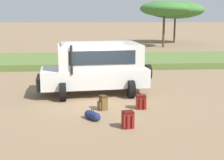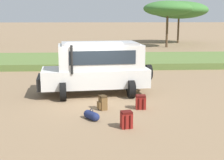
{
  "view_description": "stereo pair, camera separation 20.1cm",
  "coord_description": "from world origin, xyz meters",
  "px_view_note": "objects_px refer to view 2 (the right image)",
  "views": [
    {
      "loc": [
        -0.19,
        -13.37,
        3.64
      ],
      "look_at": [
        0.71,
        -0.63,
        1.0
      ],
      "focal_mm": 50.0,
      "sensor_mm": 36.0,
      "label": 1
    },
    {
      "loc": [
        0.01,
        -13.38,
        3.64
      ],
      "look_at": [
        0.71,
        -0.63,
        1.0
      ],
      "focal_mm": 50.0,
      "sensor_mm": 36.0,
      "label": 2
    }
  ],
  "objects_px": {
    "duffel_bag_low_black_case": "(92,115)",
    "acacia_tree_right_mid": "(179,10)",
    "safari_vehicle": "(97,67)",
    "acacia_tree_centre_back": "(168,9)",
    "backpack_cluster_center": "(126,120)",
    "backpack_beside_front_wheel": "(103,103)",
    "backpack_near_rear_wheel": "(141,102)"
  },
  "relations": [
    {
      "from": "backpack_beside_front_wheel",
      "to": "backpack_cluster_center",
      "type": "distance_m",
      "value": 2.21
    },
    {
      "from": "duffel_bag_low_black_case",
      "to": "acacia_tree_right_mid",
      "type": "bearing_deg",
      "value": 69.97
    },
    {
      "from": "acacia_tree_centre_back",
      "to": "acacia_tree_right_mid",
      "type": "distance_m",
      "value": 6.38
    },
    {
      "from": "acacia_tree_centre_back",
      "to": "acacia_tree_right_mid",
      "type": "xyz_separation_m",
      "value": [
        2.85,
        5.7,
        -0.05
      ]
    },
    {
      "from": "backpack_near_rear_wheel",
      "to": "acacia_tree_right_mid",
      "type": "bearing_deg",
      "value": 72.54
    },
    {
      "from": "acacia_tree_right_mid",
      "to": "backpack_beside_front_wheel",
      "type": "bearing_deg",
      "value": -110.04
    },
    {
      "from": "backpack_cluster_center",
      "to": "acacia_tree_centre_back",
      "type": "bearing_deg",
      "value": 74.41
    },
    {
      "from": "backpack_beside_front_wheel",
      "to": "backpack_cluster_center",
      "type": "xyz_separation_m",
      "value": [
        0.73,
        -2.09,
        0.01
      ]
    },
    {
      "from": "safari_vehicle",
      "to": "backpack_beside_front_wheel",
      "type": "xyz_separation_m",
      "value": [
        0.17,
        -2.56,
        -1.02
      ]
    },
    {
      "from": "backpack_cluster_center",
      "to": "backpack_near_rear_wheel",
      "type": "xyz_separation_m",
      "value": [
        0.79,
        2.12,
        -0.01
      ]
    },
    {
      "from": "safari_vehicle",
      "to": "backpack_cluster_center",
      "type": "bearing_deg",
      "value": -79.01
    },
    {
      "from": "duffel_bag_low_black_case",
      "to": "backpack_cluster_center",
      "type": "bearing_deg",
      "value": -38.21
    },
    {
      "from": "safari_vehicle",
      "to": "backpack_cluster_center",
      "type": "xyz_separation_m",
      "value": [
        0.9,
        -4.65,
        -1.01
      ]
    },
    {
      "from": "backpack_cluster_center",
      "to": "duffel_bag_low_black_case",
      "type": "xyz_separation_m",
      "value": [
        -1.16,
        0.91,
        -0.13
      ]
    },
    {
      "from": "safari_vehicle",
      "to": "acacia_tree_right_mid",
      "type": "distance_m",
      "value": 29.83
    },
    {
      "from": "safari_vehicle",
      "to": "acacia_tree_right_mid",
      "type": "bearing_deg",
      "value": 67.96
    },
    {
      "from": "backpack_near_rear_wheel",
      "to": "acacia_tree_centre_back",
      "type": "bearing_deg",
      "value": 74.83
    },
    {
      "from": "backpack_near_rear_wheel",
      "to": "duffel_bag_low_black_case",
      "type": "bearing_deg",
      "value": -148.06
    },
    {
      "from": "safari_vehicle",
      "to": "duffel_bag_low_black_case",
      "type": "height_order",
      "value": "safari_vehicle"
    },
    {
      "from": "acacia_tree_right_mid",
      "to": "backpack_near_rear_wheel",
      "type": "bearing_deg",
      "value": -107.46
    },
    {
      "from": "backpack_cluster_center",
      "to": "duffel_bag_low_black_case",
      "type": "relative_size",
      "value": 0.86
    },
    {
      "from": "backpack_near_rear_wheel",
      "to": "duffel_bag_low_black_case",
      "type": "relative_size",
      "value": 0.83
    },
    {
      "from": "backpack_beside_front_wheel",
      "to": "duffel_bag_low_black_case",
      "type": "relative_size",
      "value": 0.84
    },
    {
      "from": "backpack_cluster_center",
      "to": "acacia_tree_right_mid",
      "type": "relative_size",
      "value": 0.07
    },
    {
      "from": "safari_vehicle",
      "to": "backpack_beside_front_wheel",
      "type": "distance_m",
      "value": 2.76
    },
    {
      "from": "safari_vehicle",
      "to": "backpack_beside_front_wheel",
      "type": "relative_size",
      "value": 9.58
    },
    {
      "from": "backpack_beside_front_wheel",
      "to": "duffel_bag_low_black_case",
      "type": "xyz_separation_m",
      "value": [
        -0.42,
        -1.18,
        -0.12
      ]
    },
    {
      "from": "duffel_bag_low_black_case",
      "to": "backpack_beside_front_wheel",
      "type": "bearing_deg",
      "value": 70.24
    },
    {
      "from": "duffel_bag_low_black_case",
      "to": "acacia_tree_centre_back",
      "type": "relative_size",
      "value": 0.12
    },
    {
      "from": "backpack_cluster_center",
      "to": "backpack_near_rear_wheel",
      "type": "height_order",
      "value": "backpack_cluster_center"
    },
    {
      "from": "backpack_beside_front_wheel",
      "to": "backpack_cluster_center",
      "type": "height_order",
      "value": "backpack_cluster_center"
    },
    {
      "from": "safari_vehicle",
      "to": "acacia_tree_centre_back",
      "type": "height_order",
      "value": "acacia_tree_centre_back"
    }
  ]
}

